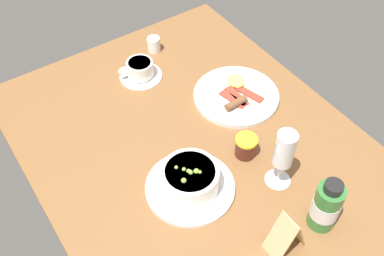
{
  "coord_description": "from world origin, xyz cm",
  "views": [
    {
      "loc": [
        64.34,
        -45.35,
        95.85
      ],
      "look_at": [
        -1.58,
        -0.6,
        6.76
      ],
      "focal_mm": 42.78,
      "sensor_mm": 36.0,
      "label": 1
    }
  ],
  "objects_px": {
    "creamer_jug": "(154,44)",
    "menu_card": "(287,233)",
    "porridge_bowl": "(190,181)",
    "breakfast_plate": "(236,95)",
    "wine_glass": "(284,152)",
    "coffee_cup": "(140,70)",
    "sauce_bottle_green": "(326,206)",
    "jam_jar": "(246,146)"
  },
  "relations": [
    {
      "from": "creamer_jug",
      "to": "wine_glass",
      "type": "height_order",
      "value": "wine_glass"
    },
    {
      "from": "coffee_cup",
      "to": "sauce_bottle_green",
      "type": "distance_m",
      "value": 0.7
    },
    {
      "from": "creamer_jug",
      "to": "jam_jar",
      "type": "height_order",
      "value": "jam_jar"
    },
    {
      "from": "coffee_cup",
      "to": "wine_glass",
      "type": "bearing_deg",
      "value": 9.72
    },
    {
      "from": "wine_glass",
      "to": "breakfast_plate",
      "type": "xyz_separation_m",
      "value": [
        -0.3,
        0.1,
        -0.1
      ]
    },
    {
      "from": "creamer_jug",
      "to": "menu_card",
      "type": "relative_size",
      "value": 0.48
    },
    {
      "from": "coffee_cup",
      "to": "jam_jar",
      "type": "height_order",
      "value": "jam_jar"
    },
    {
      "from": "creamer_jug",
      "to": "wine_glass",
      "type": "xyz_separation_m",
      "value": [
        0.63,
        -0.01,
        0.09
      ]
    },
    {
      "from": "coffee_cup",
      "to": "jam_jar",
      "type": "relative_size",
      "value": 2.2
    },
    {
      "from": "creamer_jug",
      "to": "breakfast_plate",
      "type": "height_order",
      "value": "creamer_jug"
    },
    {
      "from": "coffee_cup",
      "to": "sauce_bottle_green",
      "type": "bearing_deg",
      "value": 7.83
    },
    {
      "from": "porridge_bowl",
      "to": "sauce_bottle_green",
      "type": "height_order",
      "value": "sauce_bottle_green"
    },
    {
      "from": "coffee_cup",
      "to": "menu_card",
      "type": "height_order",
      "value": "menu_card"
    },
    {
      "from": "coffee_cup",
      "to": "wine_glass",
      "type": "relative_size",
      "value": 0.77
    },
    {
      "from": "jam_jar",
      "to": "sauce_bottle_green",
      "type": "bearing_deg",
      "value": 3.88
    },
    {
      "from": "creamer_jug",
      "to": "jam_jar",
      "type": "xyz_separation_m",
      "value": [
        0.51,
        -0.02,
        0.01
      ]
    },
    {
      "from": "coffee_cup",
      "to": "menu_card",
      "type": "bearing_deg",
      "value": -1.52
    },
    {
      "from": "coffee_cup",
      "to": "creamer_jug",
      "type": "xyz_separation_m",
      "value": [
        -0.09,
        0.1,
        -0.0
      ]
    },
    {
      "from": "breakfast_plate",
      "to": "menu_card",
      "type": "bearing_deg",
      "value": -25.12
    },
    {
      "from": "porridge_bowl",
      "to": "coffee_cup",
      "type": "bearing_deg",
      "value": 166.15
    },
    {
      "from": "menu_card",
      "to": "sauce_bottle_green",
      "type": "bearing_deg",
      "value": 88.9
    },
    {
      "from": "menu_card",
      "to": "breakfast_plate",
      "type": "bearing_deg",
      "value": 154.88
    },
    {
      "from": "creamer_jug",
      "to": "menu_card",
      "type": "height_order",
      "value": "menu_card"
    },
    {
      "from": "breakfast_plate",
      "to": "sauce_bottle_green",
      "type": "bearing_deg",
      "value": -12.07
    },
    {
      "from": "creamer_jug",
      "to": "menu_card",
      "type": "xyz_separation_m",
      "value": [
        0.77,
        -0.12,
        0.03
      ]
    },
    {
      "from": "porridge_bowl",
      "to": "coffee_cup",
      "type": "height_order",
      "value": "porridge_bowl"
    },
    {
      "from": "coffee_cup",
      "to": "menu_card",
      "type": "relative_size",
      "value": 1.18
    },
    {
      "from": "breakfast_plate",
      "to": "jam_jar",
      "type": "bearing_deg",
      "value": -31.58
    },
    {
      "from": "jam_jar",
      "to": "menu_card",
      "type": "xyz_separation_m",
      "value": [
        0.26,
        -0.1,
        0.03
      ]
    },
    {
      "from": "porridge_bowl",
      "to": "creamer_jug",
      "type": "bearing_deg",
      "value": 158.26
    },
    {
      "from": "coffee_cup",
      "to": "creamer_jug",
      "type": "relative_size",
      "value": 2.46
    },
    {
      "from": "coffee_cup",
      "to": "breakfast_plate",
      "type": "bearing_deg",
      "value": 38.19
    },
    {
      "from": "coffee_cup",
      "to": "jam_jar",
      "type": "bearing_deg",
      "value": 10.23
    },
    {
      "from": "breakfast_plate",
      "to": "menu_card",
      "type": "relative_size",
      "value": 2.24
    },
    {
      "from": "coffee_cup",
      "to": "breakfast_plate",
      "type": "relative_size",
      "value": 0.53
    },
    {
      "from": "porridge_bowl",
      "to": "menu_card",
      "type": "height_order",
      "value": "menu_card"
    },
    {
      "from": "jam_jar",
      "to": "breakfast_plate",
      "type": "height_order",
      "value": "jam_jar"
    },
    {
      "from": "creamer_jug",
      "to": "wine_glass",
      "type": "distance_m",
      "value": 0.63
    },
    {
      "from": "sauce_bottle_green",
      "to": "breakfast_plate",
      "type": "relative_size",
      "value": 0.61
    },
    {
      "from": "wine_glass",
      "to": "coffee_cup",
      "type": "bearing_deg",
      "value": -170.28
    },
    {
      "from": "porridge_bowl",
      "to": "breakfast_plate",
      "type": "height_order",
      "value": "porridge_bowl"
    },
    {
      "from": "porridge_bowl",
      "to": "breakfast_plate",
      "type": "relative_size",
      "value": 0.89
    }
  ]
}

